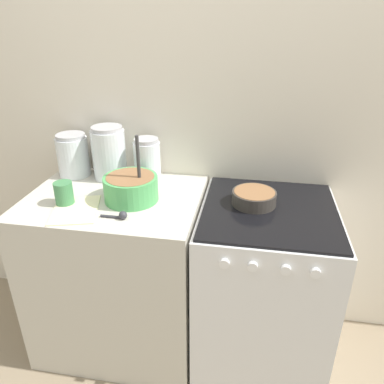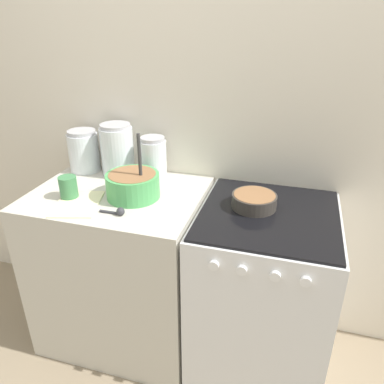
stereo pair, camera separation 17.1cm
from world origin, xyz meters
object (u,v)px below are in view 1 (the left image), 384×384
Objects in this scene: storage_jar_middle at (109,156)px; storage_jar_right at (147,163)px; baking_pan at (254,197)px; stove at (262,287)px; tin_can at (64,193)px; storage_jar_left at (73,158)px; mixing_bowl at (131,187)px.

storage_jar_middle is 0.20m from storage_jar_right.
baking_pan is 0.78m from storage_jar_middle.
storage_jar_middle reaches higher than stove.
tin_can is at bearing -131.87° from storage_jar_right.
storage_jar_left is 2.10× the size of tin_can.
mixing_bowl is at bearing -30.84° from storage_jar_left.
storage_jar_left is at bearing -180.00° from storage_jar_right.
storage_jar_right reaches higher than stove.
storage_jar_left is (-0.39, 0.24, 0.03)m from mixing_bowl.
mixing_bowl reaches higher than tin_can.
storage_jar_right is (0.41, 0.00, -0.00)m from storage_jar_left.
storage_jar_right is at bearing 161.76° from baking_pan.
storage_jar_middle is at bearing 74.19° from tin_can.
tin_can is (-0.30, -0.33, -0.04)m from storage_jar_right.
storage_jar_left is (-1.03, 0.22, 0.54)m from stove.
storage_jar_left reaches higher than storage_jar_right.
stove is at bearing 7.12° from tin_can.
storage_jar_middle is 2.57× the size of tin_can.
mixing_bowl is (-0.64, -0.02, 0.51)m from stove.
baking_pan is 1.86× the size of tin_can.
storage_jar_middle is at bearing 166.46° from baking_pan.
stove is 1.18m from storage_jar_left.
mixing_bowl is at bearing -50.92° from storage_jar_middle.
tin_can is (-0.92, -0.12, 0.50)m from stove.
storage_jar_left is (-0.96, 0.18, 0.06)m from baking_pan.
storage_jar_left is at bearing 169.25° from baking_pan.
storage_jar_middle is (-0.75, 0.18, 0.08)m from baking_pan.
mixing_bowl is 1.40× the size of storage_jar_right.
storage_jar_middle is 1.23× the size of storage_jar_right.
storage_jar_middle reaches higher than storage_jar_right.
storage_jar_right is (-0.55, 0.18, 0.06)m from baking_pan.
mixing_bowl is 0.24m from storage_jar_right.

